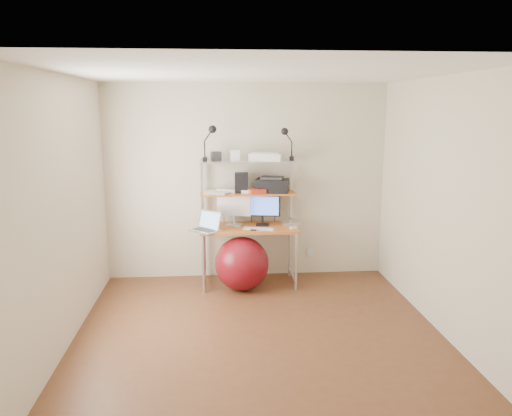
# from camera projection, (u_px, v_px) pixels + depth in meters

# --- Properties ---
(room) EXTENTS (3.60, 3.60, 3.60)m
(room) POSITION_uv_depth(u_px,v_px,m) (259.00, 210.00, 4.67)
(room) COLOR brown
(room) RESTS_ON ground
(computer_desk) EXTENTS (1.20, 0.60, 1.57)m
(computer_desk) POSITION_uv_depth(u_px,v_px,m) (248.00, 209.00, 6.20)
(computer_desk) COLOR #C37126
(computer_desk) RESTS_ON ground
(desktop) EXTENTS (1.20, 0.60, 0.00)m
(desktop) POSITION_uv_depth(u_px,v_px,m) (249.00, 227.00, 6.18)
(desktop) COLOR #C37126
(desktop) RESTS_ON computer_desk
(mid_shelf) EXTENTS (1.18, 0.34, 0.00)m
(mid_shelf) POSITION_uv_depth(u_px,v_px,m) (248.00, 192.00, 6.23)
(mid_shelf) COLOR #C37126
(mid_shelf) RESTS_ON computer_desk
(top_shelf) EXTENTS (1.18, 0.34, 0.00)m
(top_shelf) POSITION_uv_depth(u_px,v_px,m) (248.00, 161.00, 6.15)
(top_shelf) COLOR #B8B8BD
(top_shelf) RESTS_ON computer_desk
(floor) EXTENTS (3.60, 3.60, 0.00)m
(floor) POSITION_uv_depth(u_px,v_px,m) (259.00, 334.00, 4.92)
(floor) COLOR brown
(floor) RESTS_ON ground
(wall_outlet) EXTENTS (0.08, 0.01, 0.12)m
(wall_outlet) POSITION_uv_depth(u_px,v_px,m) (310.00, 251.00, 6.68)
(wall_outlet) COLOR silver
(wall_outlet) RESTS_ON room
(monitor_silver) EXTENTS (0.42, 0.21, 0.48)m
(monitor_silver) POSITION_uv_depth(u_px,v_px,m) (234.00, 205.00, 6.23)
(monitor_silver) COLOR #B9B8BD
(monitor_silver) RESTS_ON desktop
(monitor_black) EXTENTS (0.45, 0.15, 0.45)m
(monitor_black) POSITION_uv_depth(u_px,v_px,m) (262.00, 208.00, 6.23)
(monitor_black) COLOR black
(monitor_black) RESTS_ON desktop
(laptop) EXTENTS (0.42, 0.42, 0.29)m
(laptop) POSITION_uv_depth(u_px,v_px,m) (207.00, 227.00, 5.99)
(laptop) COLOR silver
(laptop) RESTS_ON desktop
(keyboard) EXTENTS (0.39, 0.19, 0.01)m
(keyboard) POSITION_uv_depth(u_px,v_px,m) (259.00, 229.00, 6.07)
(keyboard) COLOR silver
(keyboard) RESTS_ON desktop
(mouse) EXTENTS (0.09, 0.07, 0.02)m
(mouse) POSITION_uv_depth(u_px,v_px,m) (293.00, 228.00, 6.09)
(mouse) COLOR silver
(mouse) RESTS_ON desktop
(mac_mini) EXTENTS (0.24, 0.24, 0.04)m
(mac_mini) POSITION_uv_depth(u_px,v_px,m) (291.00, 223.00, 6.30)
(mac_mini) COLOR silver
(mac_mini) RESTS_ON desktop
(phone) EXTENTS (0.08, 0.13, 0.01)m
(phone) POSITION_uv_depth(u_px,v_px,m) (253.00, 229.00, 6.04)
(phone) COLOR black
(phone) RESTS_ON desktop
(printer) EXTENTS (0.46, 0.37, 0.19)m
(printer) POSITION_uv_depth(u_px,v_px,m) (272.00, 185.00, 6.25)
(printer) COLOR black
(printer) RESTS_ON mid_shelf
(nas_cube) EXTENTS (0.17, 0.17, 0.24)m
(nas_cube) POSITION_uv_depth(u_px,v_px,m) (241.00, 183.00, 6.22)
(nas_cube) COLOR black
(nas_cube) RESTS_ON mid_shelf
(red_box) EXTENTS (0.23, 0.19, 0.06)m
(red_box) POSITION_uv_depth(u_px,v_px,m) (257.00, 191.00, 6.15)
(red_box) COLOR red
(red_box) RESTS_ON mid_shelf
(scanner) EXTENTS (0.45, 0.36, 0.10)m
(scanner) POSITION_uv_depth(u_px,v_px,m) (266.00, 156.00, 6.14)
(scanner) COLOR silver
(scanner) RESTS_ON top_shelf
(box_white) EXTENTS (0.12, 0.10, 0.14)m
(box_white) POSITION_uv_depth(u_px,v_px,m) (235.00, 155.00, 6.07)
(box_white) COLOR silver
(box_white) RESTS_ON top_shelf
(box_grey) EXTENTS (0.14, 0.14, 0.11)m
(box_grey) POSITION_uv_depth(u_px,v_px,m) (216.00, 156.00, 6.15)
(box_grey) COLOR #2B2B2D
(box_grey) RESTS_ON top_shelf
(clip_lamp_left) EXTENTS (0.17, 0.10, 0.43)m
(clip_lamp_left) POSITION_uv_depth(u_px,v_px,m) (211.00, 135.00, 5.97)
(clip_lamp_left) COLOR black
(clip_lamp_left) RESTS_ON top_shelf
(clip_lamp_right) EXTENTS (0.16, 0.09, 0.40)m
(clip_lamp_right) POSITION_uv_depth(u_px,v_px,m) (286.00, 137.00, 6.08)
(clip_lamp_right) COLOR black
(clip_lamp_right) RESTS_ON top_shelf
(exercise_ball) EXTENTS (0.66, 0.66, 0.66)m
(exercise_ball) POSITION_uv_depth(u_px,v_px,m) (242.00, 264.00, 6.07)
(exercise_ball) COLOR maroon
(exercise_ball) RESTS_ON floor
(paper_stack) EXTENTS (0.37, 0.42, 0.02)m
(paper_stack) POSITION_uv_depth(u_px,v_px,m) (216.00, 192.00, 6.19)
(paper_stack) COLOR white
(paper_stack) RESTS_ON mid_shelf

